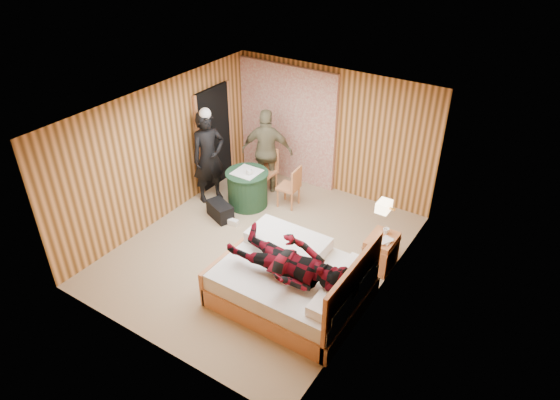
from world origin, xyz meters
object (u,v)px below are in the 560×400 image
Objects in this scene: duffel_bag at (220,211)px; man_on_bed at (288,255)px; round_table at (247,188)px; wall_lamp at (384,206)px; bed at (294,282)px; chair_near at (292,184)px; man_at_table at (267,152)px; woman_standing at (209,157)px; nightstand at (381,251)px; chair_far at (267,167)px.

man_on_bed is at bearing -8.24° from duffel_bag.
round_table is 3.01m from man_on_bed.
wall_lamp is 0.12× the size of bed.
bed is at bearing 28.40° from chair_near.
duffel_bag is at bearing 60.36° from man_at_table.
round_table is at bearing -49.77° from woman_standing.
woman_standing reaches higher than nightstand.
round_table is (-2.94, 0.59, -0.94)m from wall_lamp.
chair_far is 0.54× the size of man_at_table.
chair_near is at bearing 137.37° from man_at_table.
woman_standing is at bearing 177.70° from nightstand.
woman_standing is (-1.48, -0.62, 0.43)m from chair_near.
wall_lamp is 3.14m from round_table.
bed is at bearing -46.79° from chair_far.
chair_far is 1.19m from woman_standing.
man_on_bed is (2.16, -2.68, 0.14)m from man_at_table.
man_at_table is at bearing 131.09° from bed.
man_at_table reaches higher than chair_far.
wall_lamp reaches higher than chair_near.
bed is 2.58× the size of round_table.
man_at_table is 0.97× the size of man_on_bed.
chair_near is at bearing 155.30° from wall_lamp.
chair_far is (-2.93, 1.25, -0.76)m from wall_lamp.
man_on_bed is (2.90, -1.79, 0.09)m from woman_standing.
duffel_bag is at bearing -103.79° from round_table.
bed reaches higher than chair_far.
woman_standing is 1.06× the size of man_at_table.
wall_lamp reaches higher than duffel_bag.
man_on_bed reaches higher than nightstand.
man_on_bed is at bearing -118.90° from wall_lamp.
duffel_bag is (-0.16, -0.65, -0.21)m from round_table.
woman_standing is (-0.58, 0.45, 0.76)m from duffel_bag.
nightstand is 3.12m from man_at_table.
chair_far is at bearing 160.91° from nightstand.
round_table is at bearing 140.42° from bed.
chair_near is at bearing 122.58° from bed.
man_on_bed is (2.16, -2.65, 0.46)m from chair_far.
chair_near is 1.66m from woman_standing.
round_table is at bearing -64.85° from chair_near.
round_table is 0.98× the size of chair_near.
nightstand is 0.71× the size of chair_near.
wall_lamp is 0.48× the size of duffel_bag.
round_table reaches higher than nightstand.
woman_standing is 1.15m from man_at_table.
duffel_bag is 0.31× the size of man_on_bed.
round_table is 0.67m from chair_far.
man_on_bed is at bearing -82.73° from bed.
man_on_bed reaches higher than chair_far.
chair_far is at bearing -111.85° from chair_near.
chair_near is (-1.39, 2.18, 0.15)m from bed.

